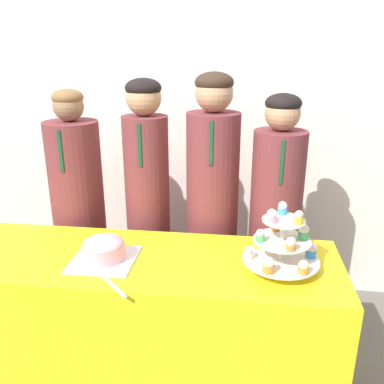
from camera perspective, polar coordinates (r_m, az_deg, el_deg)
The scene contains 9 objects.
wall_back at distance 2.73m, azimuth -1.85°, elevation 13.33°, with size 9.00×0.06×2.70m.
table at distance 2.08m, azimuth -6.46°, elevation -18.22°, with size 1.78×0.57×0.75m.
round_cake at distance 1.86m, azimuth -12.33°, elevation -7.90°, with size 0.28×0.28×0.11m.
cake_knife at distance 1.77m, azimuth -12.58°, elevation -11.27°, with size 0.23×0.23×0.01m.
cupcake_stand at distance 1.76m, azimuth 12.53°, elevation -7.04°, with size 0.33×0.33×0.29m.
student_0 at distance 2.48m, azimuth -15.44°, elevation -4.14°, with size 0.30×0.31×1.44m.
student_1 at distance 2.33m, azimuth -6.16°, elevation -3.39°, with size 0.25×0.25×1.50m.
student_2 at distance 2.28m, azimuth 2.80°, elevation -3.81°, with size 0.28×0.29×1.54m.
student_3 at distance 2.31m, azimuth 11.42°, elevation -5.43°, with size 0.28×0.28×1.44m.
Camera 1 is at (0.43, -1.31, 1.65)m, focal length 38.00 mm.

